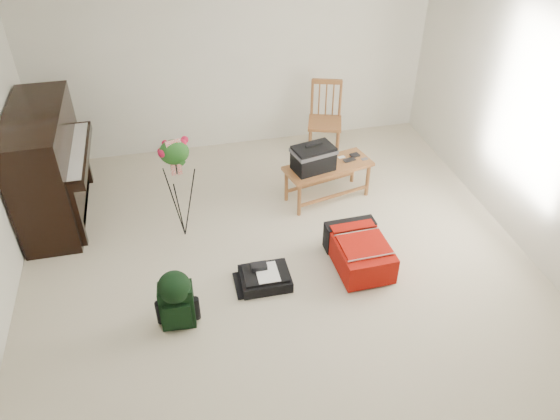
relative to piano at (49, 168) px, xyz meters
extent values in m
cube|color=#BAB196|center=(2.19, -1.60, -0.60)|extent=(5.00, 5.50, 0.01)
cube|color=white|center=(2.19, -1.60, 1.90)|extent=(5.00, 5.50, 0.01)
cube|color=silver|center=(2.19, 1.15, 0.65)|extent=(5.00, 0.04, 2.50)
cube|color=silver|center=(4.69, -1.60, 0.65)|extent=(0.04, 5.50, 2.50)
cube|color=black|center=(-0.01, 0.00, 0.03)|extent=(0.55, 1.50, 1.25)
cube|color=black|center=(0.29, 0.00, 0.13)|extent=(0.28, 1.30, 0.10)
cube|color=white|center=(0.29, 0.00, 0.18)|extent=(0.22, 1.20, 0.02)
cube|color=black|center=(0.04, 0.00, -0.55)|extent=(0.45, 1.30, 0.10)
cube|color=#955830|center=(2.98, -0.36, -0.17)|extent=(1.06, 0.61, 0.04)
cylinder|color=#955830|center=(2.54, -0.52, -0.40)|extent=(0.04, 0.04, 0.41)
cylinder|color=#955830|center=(2.54, -0.20, -0.40)|extent=(0.04, 0.04, 0.41)
cylinder|color=#955830|center=(3.43, -0.52, -0.40)|extent=(0.04, 0.04, 0.41)
cylinder|color=#955830|center=(3.43, -0.20, -0.40)|extent=(0.04, 0.04, 0.41)
cube|color=#955830|center=(3.23, 0.60, -0.15)|extent=(0.52, 0.52, 0.04)
cylinder|color=#955830|center=(3.05, 0.43, -0.39)|extent=(0.04, 0.04, 0.43)
cylinder|color=#955830|center=(3.05, 0.78, -0.39)|extent=(0.04, 0.04, 0.43)
cylinder|color=#955830|center=(3.41, 0.43, -0.39)|extent=(0.04, 0.04, 0.43)
cylinder|color=#955830|center=(3.41, 0.78, -0.39)|extent=(0.04, 0.04, 0.43)
cube|color=#955830|center=(3.23, 0.78, 0.33)|extent=(0.37, 0.15, 0.06)
cylinder|color=#955830|center=(3.05, 0.78, 0.09)|extent=(0.04, 0.04, 0.51)
cylinder|color=#955830|center=(3.41, 0.78, 0.09)|extent=(0.04, 0.04, 0.51)
cube|color=#B40D07|center=(2.96, -1.55, -0.44)|extent=(0.51, 0.75, 0.28)
cube|color=black|center=(2.96, -1.26, -0.44)|extent=(0.52, 0.18, 0.30)
cube|color=#B40D07|center=(2.96, -1.60, -0.28)|extent=(0.45, 0.43, 0.02)
cube|color=silver|center=(2.96, -1.81, -0.28)|extent=(0.46, 0.03, 0.01)
cube|color=black|center=(2.00, -1.59, -0.54)|extent=(0.47, 0.38, 0.11)
cube|color=black|center=(2.00, -1.59, -0.47)|extent=(0.42, 0.32, 0.03)
cube|color=white|center=(2.01, -1.61, -0.45)|extent=(0.21, 0.28, 0.01)
cube|color=black|center=(1.95, -1.54, -0.42)|extent=(0.15, 0.10, 0.05)
cube|color=black|center=(1.16, -1.91, -0.38)|extent=(0.30, 0.20, 0.44)
cube|color=black|center=(1.16, -2.02, -0.40)|extent=(0.24, 0.07, 0.25)
sphere|color=black|center=(1.16, -1.91, -0.16)|extent=(0.28, 0.28, 0.28)
cube|color=black|center=(1.09, -1.82, -0.38)|extent=(0.04, 0.03, 0.39)
cube|color=black|center=(1.22, -1.82, -0.38)|extent=(0.04, 0.03, 0.39)
cylinder|color=black|center=(1.31, -0.68, 0.33)|extent=(0.01, 0.01, 0.31)
ellipsoid|color=#1F541A|center=(1.31, -0.68, 0.42)|extent=(0.29, 0.21, 0.27)
cube|color=red|center=(1.31, -0.70, 0.51)|extent=(0.15, 0.08, 0.08)
camera|label=1|loc=(1.29, -5.31, 3.10)|focal=35.00mm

